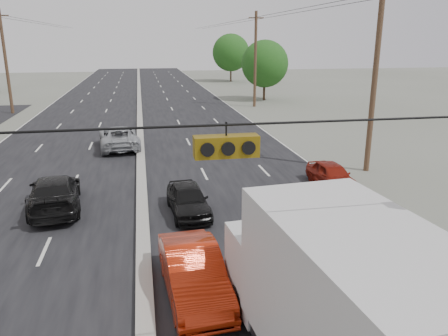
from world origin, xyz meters
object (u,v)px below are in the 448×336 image
(utility_pole_right_b, at_px, (375,79))
(queue_car_b, at_px, (323,218))
(queue_car_d, at_px, (361,246))
(utility_pole_left_c, at_px, (6,61))
(queue_car_a, at_px, (188,200))
(oncoming_far, at_px, (119,137))
(queue_car_e, at_px, (332,176))
(box_truck, at_px, (337,303))
(tree_right_mid, at_px, (265,64))
(utility_pole_right_c, at_px, (255,59))
(oncoming_near, at_px, (55,193))
(tree_right_far, at_px, (231,53))
(red_sedan, at_px, (193,273))

(utility_pole_right_b, bearing_deg, queue_car_b, -127.89)
(queue_car_d, bearing_deg, utility_pole_left_c, 125.53)
(queue_car_a, bearing_deg, oncoming_far, 101.12)
(queue_car_b, distance_m, queue_car_e, 5.66)
(box_truck, height_order, queue_car_d, box_truck)
(tree_right_mid, height_order, queue_car_b, tree_right_mid)
(utility_pole_right_c, bearing_deg, queue_car_a, -109.71)
(queue_car_e, xyz_separation_m, oncoming_near, (-12.99, -0.48, 0.11))
(utility_pole_left_c, bearing_deg, utility_pole_right_c, 0.00)
(utility_pole_right_b, xyz_separation_m, oncoming_near, (-16.17, -2.91, -4.37))
(utility_pole_left_c, bearing_deg, queue_car_a, -63.98)
(tree_right_far, height_order, red_sedan, tree_right_far)
(oncoming_near, bearing_deg, tree_right_far, -116.02)
(tree_right_mid, xyz_separation_m, tree_right_far, (1.00, 25.00, 0.62))
(tree_right_mid, distance_m, queue_car_b, 38.54)
(oncoming_far, bearing_deg, queue_car_e, 130.00)
(box_truck, height_order, oncoming_near, box_truck)
(utility_pole_left_c, height_order, queue_car_d, utility_pole_left_c)
(red_sedan, bearing_deg, queue_car_a, 81.25)
(utility_pole_right_c, xyz_separation_m, queue_car_a, (-10.58, -29.54, -4.46))
(oncoming_far, bearing_deg, box_truck, 97.35)
(queue_car_d, bearing_deg, tree_right_far, 88.40)
(queue_car_d, height_order, oncoming_far, oncoming_far)
(queue_car_d, bearing_deg, tree_right_mid, 84.95)
(utility_pole_right_c, distance_m, oncoming_near, 32.55)
(queue_car_e, bearing_deg, queue_car_b, -120.45)
(utility_pole_left_c, distance_m, oncoming_far, 20.75)
(tree_right_far, distance_m, queue_car_d, 65.61)
(tree_right_far, xyz_separation_m, box_truck, (-12.13, -69.61, -2.96))
(tree_right_mid, height_order, box_truck, tree_right_mid)
(red_sedan, relative_size, queue_car_a, 1.16)
(queue_car_d, bearing_deg, oncoming_far, 121.55)
(utility_pole_right_c, distance_m, queue_car_b, 33.27)
(red_sedan, height_order, oncoming_near, oncoming_near)
(box_truck, relative_size, oncoming_far, 1.45)
(utility_pole_right_c, bearing_deg, red_sedan, -107.28)
(queue_car_a, bearing_deg, utility_pole_right_c, 66.51)
(utility_pole_right_b, xyz_separation_m, utility_pole_right_c, (0.00, 25.00, 0.00))
(box_truck, height_order, queue_car_a, box_truck)
(utility_pole_right_b, bearing_deg, queue_car_d, -119.18)
(tree_right_far, bearing_deg, box_truck, -99.89)
(tree_right_far, distance_m, red_sedan, 67.43)
(utility_pole_right_b, height_order, oncoming_near, utility_pole_right_b)
(utility_pole_left_c, distance_m, utility_pole_right_c, 25.00)
(queue_car_e, bearing_deg, utility_pole_right_c, 80.44)
(tree_right_mid, distance_m, oncoming_far, 27.68)
(utility_pole_left_c, xyz_separation_m, utility_pole_right_c, (25.00, 0.00, 0.00))
(tree_right_mid, bearing_deg, queue_car_a, -110.74)
(queue_car_a, bearing_deg, queue_car_b, -35.15)
(utility_pole_right_c, bearing_deg, utility_pole_right_b, -90.00)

